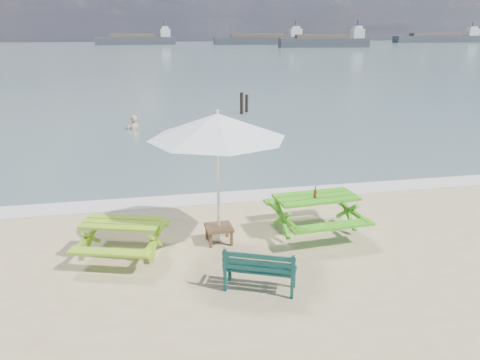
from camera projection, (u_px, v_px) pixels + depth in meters
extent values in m
plane|color=slate|center=(152.00, 53.00, 87.52)|extent=(300.00, 300.00, 0.00)
cube|color=silver|center=(219.00, 198.00, 12.55)|extent=(22.00, 0.90, 0.01)
cube|color=#7AB21B|center=(122.00, 223.00, 9.17)|extent=(1.67, 1.14, 0.05)
cube|color=#7AB21B|center=(134.00, 222.00, 9.93)|extent=(1.53, 0.72, 0.05)
cube|color=#7AB21B|center=(109.00, 252.00, 8.58)|extent=(1.53, 0.72, 0.05)
cube|color=#7AB21B|center=(123.00, 240.00, 9.28)|extent=(1.62, 1.25, 0.65)
cube|color=#3F9F18|center=(316.00, 197.00, 10.20)|extent=(1.84, 0.97, 0.06)
cube|color=#3F9F18|center=(301.00, 199.00, 11.07)|extent=(1.80, 0.45, 0.06)
cube|color=#3F9F18|center=(333.00, 226.00, 9.54)|extent=(1.80, 0.45, 0.06)
cube|color=#3F9F18|center=(315.00, 216.00, 10.34)|extent=(1.74, 1.13, 0.76)
cube|color=#0F403B|center=(260.00, 269.00, 8.05)|extent=(1.29, 0.83, 0.04)
cube|color=#0F403B|center=(258.00, 263.00, 7.81)|extent=(1.15, 0.52, 0.32)
cube|color=#0F403B|center=(260.00, 279.00, 8.11)|extent=(1.23, 0.84, 0.39)
cube|color=brown|center=(219.00, 228.00, 9.86)|extent=(0.58, 0.58, 0.06)
cube|color=brown|center=(219.00, 235.00, 9.91)|extent=(0.51, 0.51, 0.31)
cylinder|color=silver|center=(218.00, 182.00, 9.55)|extent=(0.06, 0.06, 2.67)
cone|color=white|center=(217.00, 126.00, 9.19)|extent=(2.88, 2.88, 0.50)
cylinder|color=brown|center=(315.00, 194.00, 10.07)|extent=(0.06, 0.06, 0.15)
cylinder|color=brown|center=(315.00, 188.00, 10.02)|extent=(0.03, 0.03, 0.07)
cylinder|color=#AE1324|center=(315.00, 194.00, 10.07)|extent=(0.07, 0.07, 0.06)
imported|color=tan|center=(134.00, 134.00, 21.20)|extent=(0.73, 0.59, 1.73)
cylinder|color=black|center=(242.00, 105.00, 24.72)|extent=(0.19, 0.19, 1.35)
cylinder|color=black|center=(247.00, 105.00, 25.39)|extent=(0.17, 0.17, 1.14)
cube|color=#373C42|center=(324.00, 43.00, 113.47)|extent=(22.03, 5.75, 2.20)
cube|color=silver|center=(357.00, 34.00, 113.71)|extent=(2.85, 3.20, 2.20)
cube|color=#373C42|center=(136.00, 41.00, 131.27)|extent=(22.02, 4.44, 2.20)
cube|color=silver|center=(165.00, 33.00, 132.32)|extent=(2.69, 3.05, 2.20)
cube|color=#373C42|center=(261.00, 41.00, 132.37)|extent=(26.73, 6.29, 2.20)
cube|color=silver|center=(296.00, 33.00, 132.75)|extent=(3.43, 3.27, 2.20)
cube|color=#373C42|center=(439.00, 39.00, 153.35)|extent=(31.79, 4.86, 2.20)
cube|color=silver|center=(472.00, 32.00, 155.24)|extent=(3.88, 3.10, 2.20)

